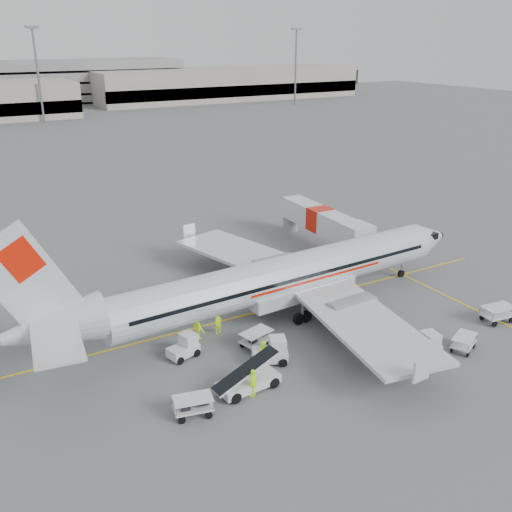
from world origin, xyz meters
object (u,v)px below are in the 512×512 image
object	(u,v)px
jet_bridge	(320,227)
tug_mid	(270,351)
belt_loader	(248,369)
aircraft	(286,249)
tug_aft	(183,347)
tug_fore	(423,346)

from	to	relation	value
jet_bridge	tug_mid	world-z (taller)	jet_bridge
belt_loader	tug_mid	size ratio (longest dim) A/B	2.25
aircraft	belt_loader	bearing A→B (deg)	-137.27
jet_bridge	belt_loader	distance (m)	26.40
belt_loader	tug_aft	size ratio (longest dim) A/B	2.51
jet_bridge	tug_fore	bearing A→B (deg)	-106.30
tug_mid	jet_bridge	bearing A→B (deg)	69.21
belt_loader	tug_fore	distance (m)	12.18
tug_fore	tug_aft	size ratio (longest dim) A/B	1.08
jet_bridge	tug_fore	size ratio (longest dim) A/B	6.78
tug_aft	belt_loader	bearing A→B (deg)	-85.01
aircraft	jet_bridge	bearing A→B (deg)	41.64
tug_fore	tug_aft	world-z (taller)	tug_fore
tug_fore	tug_aft	xyz separation A→B (m)	(-13.88, 7.88, -0.06)
jet_bridge	tug_aft	size ratio (longest dim) A/B	7.32
aircraft	tug_mid	world-z (taller)	aircraft
tug_mid	belt_loader	bearing A→B (deg)	-120.82
aircraft	tug_fore	distance (m)	11.92
aircraft	tug_aft	xyz separation A→B (m)	(-9.50, -2.33, -4.38)
belt_loader	tug_fore	size ratio (longest dim) A/B	2.33
jet_bridge	tug_mid	distance (m)	23.11
tug_fore	tug_mid	world-z (taller)	tug_mid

